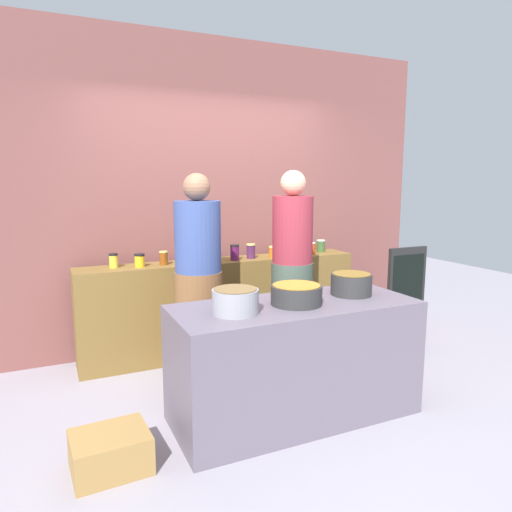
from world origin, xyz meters
TOP-DOWN VIEW (x-y plane):
  - ground at (0.00, 0.00)m, footprint 12.00×12.00m
  - storefront_wall at (0.00, 1.45)m, footprint 4.80×0.12m
  - display_shelf at (0.00, 1.10)m, footprint 2.70×0.36m
  - prep_table at (0.00, -0.30)m, footprint 1.70×0.70m
  - preserve_jar_0 at (-1.00, 1.12)m, footprint 0.08×0.08m
  - preserve_jar_1 at (-0.79, 1.07)m, footprint 0.09×0.09m
  - preserve_jar_2 at (-0.57, 1.08)m, footprint 0.08×0.08m
  - preserve_jar_3 at (-0.32, 1.13)m, footprint 0.08×0.08m
  - preserve_jar_4 at (-0.07, 1.07)m, footprint 0.08×0.08m
  - preserve_jar_5 at (0.09, 1.03)m, footprint 0.09×0.09m
  - preserve_jar_6 at (0.28, 1.07)m, footprint 0.09×0.09m
  - preserve_jar_7 at (0.49, 1.03)m, footprint 0.07×0.07m
  - preserve_jar_8 at (0.65, 1.12)m, footprint 0.07×0.07m
  - preserve_jar_9 at (0.96, 1.07)m, footprint 0.07×0.07m
  - preserve_jar_10 at (1.12, 1.14)m, footprint 0.09×0.09m
  - cooking_pot_left at (-0.46, -0.35)m, footprint 0.30×0.30m
  - cooking_pot_center at (-0.01, -0.32)m, footprint 0.35×0.35m
  - cooking_pot_right at (0.49, -0.25)m, footprint 0.30×0.30m
  - cook_with_tongs at (-0.42, 0.54)m, footprint 0.39×0.39m
  - cook_in_cap at (0.42, 0.51)m, footprint 0.37×0.37m
  - bread_crate at (-1.27, -0.41)m, footprint 0.45×0.37m
  - chalkboard_sign at (1.69, 0.47)m, footprint 0.45×0.05m

SIDE VIEW (x-z plane):
  - ground at x=0.00m, z-range 0.00..0.00m
  - bread_crate at x=-1.27m, z-range 0.00..0.22m
  - prep_table at x=0.00m, z-range 0.00..0.82m
  - display_shelf at x=0.00m, z-range 0.00..0.90m
  - chalkboard_sign at x=1.69m, z-range 0.01..1.01m
  - cook_with_tongs at x=-0.42m, z-range -0.08..1.62m
  - cook_in_cap at x=0.42m, z-range -0.08..1.66m
  - cooking_pot_center at x=-0.01m, z-range 0.82..0.95m
  - cooking_pot_right at x=0.49m, z-range 0.82..0.97m
  - cooking_pot_left at x=-0.46m, z-range 0.82..0.98m
  - preserve_jar_4 at x=-0.07m, z-range 0.90..1.00m
  - preserve_jar_7 at x=0.49m, z-range 0.90..1.01m
  - preserve_jar_1 at x=-0.79m, z-range 0.90..1.02m
  - preserve_jar_9 at x=0.96m, z-range 0.90..1.02m
  - preserve_jar_2 at x=-0.57m, z-range 0.90..1.02m
  - preserve_jar_0 at x=-1.00m, z-range 0.90..1.03m
  - preserve_jar_8 at x=0.65m, z-range 0.90..1.03m
  - preserve_jar_10 at x=1.12m, z-range 0.90..1.03m
  - preserve_jar_3 at x=-0.32m, z-range 0.90..1.04m
  - preserve_jar_6 at x=0.28m, z-range 0.90..1.04m
  - preserve_jar_5 at x=0.09m, z-range 0.90..1.05m
  - storefront_wall at x=0.00m, z-range 0.00..3.00m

